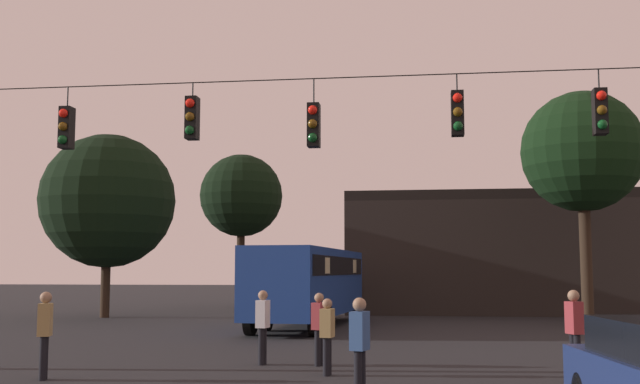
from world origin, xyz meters
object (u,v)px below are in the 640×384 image
at_px(pedestrian_trailing, 327,332).
at_px(tree_left_silhouette, 241,196).
at_px(pedestrian_crossing_center, 360,342).
at_px(pedestrian_near_bus, 45,329).
at_px(tree_right_far, 582,152).
at_px(pedestrian_crossing_right, 263,322).
at_px(pedestrian_far_side, 575,327).
at_px(tree_behind_building, 108,201).
at_px(pedestrian_crossing_left, 319,324).
at_px(city_bus, 309,279).

xyz_separation_m(pedestrian_trailing, tree_left_silhouette, (-9.04, 29.60, 5.88)).
bearing_deg(tree_left_silhouette, pedestrian_crossing_center, -73.05).
height_order(pedestrian_near_bus, tree_right_far, tree_right_far).
height_order(pedestrian_crossing_right, pedestrian_far_side, pedestrian_far_side).
distance_m(pedestrian_crossing_right, tree_behind_building, 20.25).
xyz_separation_m(pedestrian_crossing_center, tree_right_far, (7.59, 18.63, 5.97)).
xyz_separation_m(tree_left_silhouette, tree_right_far, (17.56, -14.10, 0.17)).
height_order(pedestrian_crossing_left, tree_right_far, tree_right_far).
bearing_deg(pedestrian_trailing, pedestrian_far_side, 4.28).
xyz_separation_m(city_bus, tree_behind_building, (-10.34, 4.57, 3.60)).
height_order(pedestrian_crossing_right, tree_left_silhouette, tree_left_silhouette).
bearing_deg(pedestrian_crossing_right, tree_right_far, 53.57).
bearing_deg(tree_right_far, pedestrian_trailing, -118.80).
bearing_deg(city_bus, pedestrian_crossing_right, -86.85).
height_order(pedestrian_crossing_center, pedestrian_far_side, pedestrian_far_side).
bearing_deg(pedestrian_trailing, city_bus, 100.01).
bearing_deg(city_bus, pedestrian_far_side, -60.25).
height_order(pedestrian_crossing_left, pedestrian_crossing_right, pedestrian_crossing_right).
relative_size(pedestrian_near_bus, pedestrian_far_side, 0.99).
height_order(pedestrian_crossing_left, pedestrian_trailing, pedestrian_crossing_left).
bearing_deg(city_bus, pedestrian_near_bus, -102.16).
bearing_deg(tree_right_far, pedestrian_near_bus, -129.85).
relative_size(tree_left_silhouette, tree_behind_building, 1.09).
bearing_deg(tree_left_silhouette, pedestrian_trailing, -73.02).
bearing_deg(tree_behind_building, pedestrian_near_bus, -69.81).
distance_m(pedestrian_trailing, tree_left_silhouette, 31.50).
bearing_deg(pedestrian_crossing_left, tree_behind_building, 126.84).
relative_size(city_bus, pedestrian_near_bus, 6.34).
bearing_deg(tree_right_far, pedestrian_far_side, -102.76).
bearing_deg(pedestrian_far_side, pedestrian_crossing_left, 167.78).
relative_size(pedestrian_crossing_left, pedestrian_near_bus, 0.95).
distance_m(pedestrian_near_bus, pedestrian_far_side, 10.82).
distance_m(pedestrian_crossing_left, tree_behind_building, 21.05).
bearing_deg(pedestrian_far_side, tree_behind_building, 135.27).
xyz_separation_m(pedestrian_crossing_center, pedestrian_crossing_right, (-2.66, 4.75, -0.01)).
relative_size(city_bus, pedestrian_crossing_center, 6.44).
bearing_deg(tree_right_far, tree_left_silhouette, 141.24).
relative_size(city_bus, tree_right_far, 1.18).
bearing_deg(tree_right_far, pedestrian_crossing_center, -112.15).
bearing_deg(city_bus, tree_behind_building, 156.15).
distance_m(pedestrian_crossing_center, tree_behind_building, 25.57).
bearing_deg(pedestrian_crossing_center, pedestrian_far_side, 40.22).
height_order(pedestrian_near_bus, pedestrian_far_side, pedestrian_far_side).
bearing_deg(pedestrian_crossing_right, city_bus, 93.15).
relative_size(pedestrian_near_bus, pedestrian_trailing, 1.10).
bearing_deg(pedestrian_far_side, city_bus, 119.75).
bearing_deg(pedestrian_crossing_left, tree_right_far, 57.41).
height_order(city_bus, tree_left_silhouette, tree_left_silhouette).
relative_size(pedestrian_crossing_right, pedestrian_trailing, 1.08).
xyz_separation_m(pedestrian_near_bus, pedestrian_trailing, (5.57, 1.39, -0.10)).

